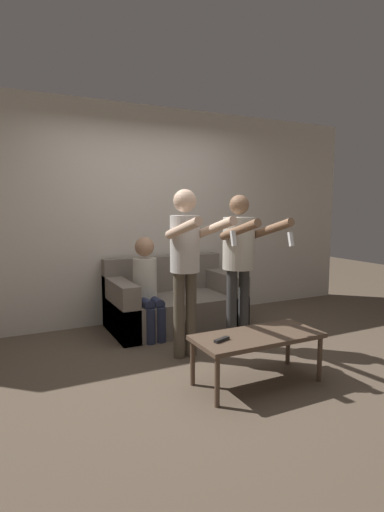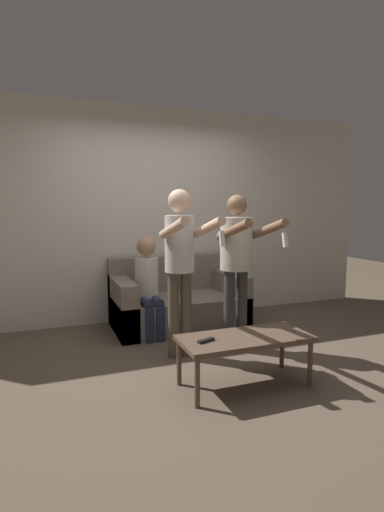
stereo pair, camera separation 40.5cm
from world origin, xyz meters
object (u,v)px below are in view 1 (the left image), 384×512
(couch, at_px, (174,304))
(remote_on_table, at_px, (222,340))
(person_standing_right, at_px, (240,254))
(person_standing_left, at_px, (186,255))
(person_seated, at_px, (147,284))
(coffee_table, at_px, (257,339))

(couch, relative_size, remote_on_table, 10.15)
(person_standing_right, bearing_deg, remote_on_table, -130.47)
(couch, height_order, person_standing_left, person_standing_left)
(couch, xyz_separation_m, person_standing_right, (0.30, -0.99, 0.71))
(person_seated, bearing_deg, person_standing_left, -81.37)
(person_standing_right, height_order, coffee_table, person_standing_right)
(person_seated, relative_size, remote_on_table, 7.30)
(couch, xyz_separation_m, person_seated, (-0.42, -0.22, 0.33))
(remote_on_table, bearing_deg, coffee_table, 2.15)
(person_standing_left, xyz_separation_m, person_standing_right, (0.60, 0.01, -0.02))
(couch, distance_m, person_standing_left, 1.27)
(person_standing_left, xyz_separation_m, coffee_table, (0.28, -0.77, -0.63))
(couch, height_order, person_standing_right, person_standing_right)
(person_standing_left, distance_m, remote_on_table, 0.97)
(couch, distance_m, coffee_table, 1.77)
(couch, relative_size, person_seated, 1.39)
(remote_on_table, bearing_deg, person_seated, 91.77)
(person_standing_right, relative_size, coffee_table, 1.47)
(coffee_table, xyz_separation_m, remote_on_table, (-0.35, -0.01, 0.05))
(couch, bearing_deg, person_seated, -152.49)
(person_standing_left, relative_size, remote_on_table, 10.55)
(person_standing_left, height_order, remote_on_table, person_standing_left)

